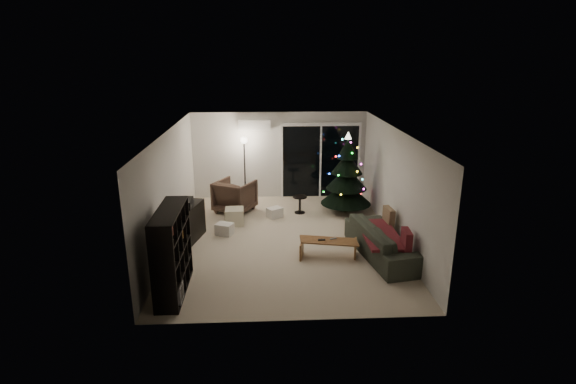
# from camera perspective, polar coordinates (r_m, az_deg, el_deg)

# --- Properties ---
(room) EXTENTS (6.50, 7.51, 2.60)m
(room) POSITION_cam_1_polar(r_m,az_deg,el_deg) (11.43, 1.48, 1.64)
(room) COLOR beige
(room) RESTS_ON ground
(bookshelf) EXTENTS (0.67, 1.60, 1.55)m
(bookshelf) POSITION_cam_1_polar(r_m,az_deg,el_deg) (8.19, -15.83, -7.33)
(bookshelf) COLOR black
(bookshelf) RESTS_ON floor
(media_cabinet) EXTENTS (0.80, 1.42, 0.84)m
(media_cabinet) POSITION_cam_1_polar(r_m,az_deg,el_deg) (10.32, -13.09, -4.08)
(media_cabinet) COLOR black
(media_cabinet) RESTS_ON floor
(stereo) EXTENTS (0.42, 0.50, 0.18)m
(stereo) POSITION_cam_1_polar(r_m,az_deg,el_deg) (10.15, -13.28, -1.40)
(stereo) COLOR black
(stereo) RESTS_ON media_cabinet
(armchair) EXTENTS (1.25, 1.26, 0.86)m
(armchair) POSITION_cam_1_polar(r_m,az_deg,el_deg) (12.09, -6.77, -0.50)
(armchair) COLOR #493026
(armchair) RESTS_ON floor
(ottoman) EXTENTS (0.47, 0.47, 0.41)m
(ottoman) POSITION_cam_1_polar(r_m,az_deg,el_deg) (11.25, -6.81, -3.10)
(ottoman) COLOR beige
(ottoman) RESTS_ON floor
(cardboard_box_a) EXTENTS (0.46, 0.41, 0.27)m
(cardboard_box_a) POSITION_cam_1_polar(r_m,az_deg,el_deg) (10.68, -8.06, -4.68)
(cardboard_box_a) COLOR silver
(cardboard_box_a) RESTS_ON floor
(cardboard_box_b) EXTENTS (0.46, 0.44, 0.26)m
(cardboard_box_b) POSITION_cam_1_polar(r_m,az_deg,el_deg) (11.67, -1.71, -2.61)
(cardboard_box_b) COLOR silver
(cardboard_box_b) RESTS_ON floor
(side_table) EXTENTS (0.43, 0.43, 0.46)m
(side_table) POSITION_cam_1_polar(r_m,az_deg,el_deg) (11.94, 1.51, -1.61)
(side_table) COLOR black
(side_table) RESTS_ON floor
(floor_lamp) EXTENTS (0.29, 0.29, 1.82)m
(floor_lamp) POSITION_cam_1_polar(r_m,az_deg,el_deg) (12.66, -5.50, 2.63)
(floor_lamp) COLOR black
(floor_lamp) RESTS_ON floor
(sofa) EXTENTS (1.30, 2.43, 0.67)m
(sofa) POSITION_cam_1_polar(r_m,az_deg,el_deg) (9.64, 12.11, -6.09)
(sofa) COLOR #3A3E33
(sofa) RESTS_ON floor
(sofa_throw) EXTENTS (0.72, 1.66, 0.06)m
(sofa_throw) POSITION_cam_1_polar(r_m,az_deg,el_deg) (9.56, 11.59, -5.29)
(sofa_throw) COLOR maroon
(sofa_throw) RESTS_ON sofa
(cushion_a) EXTENTS (0.17, 0.45, 0.44)m
(cushion_a) POSITION_cam_1_polar(r_m,az_deg,el_deg) (10.19, 12.65, -3.18)
(cushion_a) COLOR #7F6143
(cushion_a) RESTS_ON sofa
(cushion_b) EXTENTS (0.16, 0.45, 0.44)m
(cushion_b) POSITION_cam_1_polar(r_m,az_deg,el_deg) (9.03, 14.80, -6.05)
(cushion_b) COLOR maroon
(cushion_b) RESTS_ON sofa
(coffee_table) EXTENTS (1.25, 0.65, 0.38)m
(coffee_table) POSITION_cam_1_polar(r_m,az_deg,el_deg) (9.48, 5.17, -7.15)
(coffee_table) COLOR #A06E39
(coffee_table) RESTS_ON floor
(remote_a) EXTENTS (0.15, 0.04, 0.02)m
(remote_a) POSITION_cam_1_polar(r_m,az_deg,el_deg) (9.38, 4.29, -6.08)
(remote_a) COLOR black
(remote_a) RESTS_ON coffee_table
(remote_b) EXTENTS (0.14, 0.08, 0.02)m
(remote_b) POSITION_cam_1_polar(r_m,az_deg,el_deg) (9.46, 5.76, -5.91)
(remote_b) COLOR slate
(remote_b) RESTS_ON coffee_table
(christmas_tree) EXTENTS (1.75, 1.75, 2.16)m
(christmas_tree) POSITION_cam_1_polar(r_m,az_deg,el_deg) (11.87, 7.48, 2.42)
(christmas_tree) COLOR black
(christmas_tree) RESTS_ON floor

